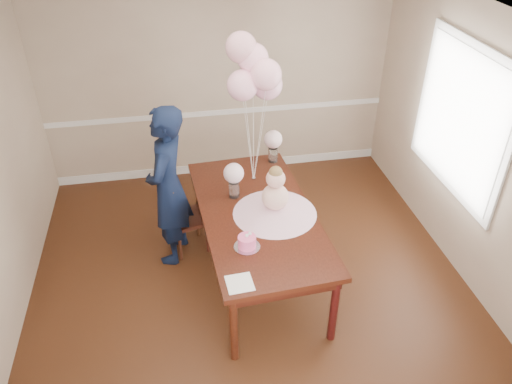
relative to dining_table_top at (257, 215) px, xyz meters
The scene contains 49 objects.
floor 0.85m from the dining_table_top, 109.50° to the right, with size 4.50×5.00×0.00m, color black.
ceiling 1.93m from the dining_table_top, 109.50° to the right, with size 4.50×5.00×0.02m, color silver.
wall_back 2.28m from the dining_table_top, 92.66° to the left, with size 4.50×0.02×2.70m, color tan.
wall_right 2.24m from the dining_table_top, ahead, with size 0.02×5.00×2.70m, color tan.
chair_rail_trim 2.21m from the dining_table_top, 92.67° to the left, with size 4.50×0.02×0.07m, color white.
baseboard_trim 2.32m from the dining_table_top, 92.67° to the left, with size 4.50×0.02×0.12m, color silver.
window_frame 2.27m from the dining_table_top, ahead, with size 0.02×1.66×1.56m, color white.
window_blinds 2.25m from the dining_table_top, ahead, with size 0.01×1.50×1.40m, color silver.
dining_table_top is the anchor object (origin of this frame).
table_apron 0.08m from the dining_table_top, ahead, with size 0.98×2.07×0.11m, color black.
table_leg_fl 1.18m from the dining_table_top, 111.05° to the right, with size 0.08×0.08×0.76m, color black.
table_leg_fr 1.18m from the dining_table_top, 61.98° to the right, with size 0.08×0.08×0.76m, color black.
table_leg_bl 1.18m from the dining_table_top, 118.02° to the left, with size 0.08×0.08×0.76m, color black.
table_leg_br 1.18m from the dining_table_top, 68.95° to the left, with size 0.08×0.08×0.76m, color black.
baby_skirt 0.19m from the dining_table_top, 14.95° to the right, with size 0.83×0.83×0.11m, color #E5A8C5.
baby_torso 0.28m from the dining_table_top, 14.95° to the right, with size 0.26×0.26×0.26m, color pink.
baby_head 0.46m from the dining_table_top, 14.95° to the right, with size 0.19×0.19×0.19m, color beige.
baby_hair 0.53m from the dining_table_top, 14.95° to the right, with size 0.13×0.13×0.13m, color brown.
cake_platter 0.54m from the dining_table_top, 110.48° to the right, with size 0.24×0.24×0.01m, color #B5B5B9.
birthday_cake 0.55m from the dining_table_top, 110.48° to the right, with size 0.16×0.16×0.11m, color #FF5095.
cake_flower_a 0.56m from the dining_table_top, 110.48° to the right, with size 0.03×0.03×0.03m, color white.
cake_flower_b 0.53m from the dining_table_top, 108.09° to the right, with size 0.03×0.03×0.03m, color silver.
rose_vase_near 0.38m from the dining_table_top, 120.05° to the left, with size 0.11×0.11×0.17m, color white.
roses_near 0.48m from the dining_table_top, 120.05° to the left, with size 0.21×0.21×0.21m, color beige.
rose_vase_far 1.02m from the dining_table_top, 69.40° to the left, with size 0.11×0.11×0.17m, color white.
roses_far 1.06m from the dining_table_top, 69.40° to the left, with size 0.21×0.21×0.21m, color #FED5DC.
napkin 1.00m from the dining_table_top, 108.90° to the right, with size 0.22×0.22×0.01m, color white.
balloon_weight 0.61m from the dining_table_top, 83.18° to the left, with size 0.04×0.04×0.02m, color silver.
balloon_a 1.27m from the dining_table_top, 93.48° to the left, with size 0.31×0.31×0.31m, color #FCB3D1.
balloon_b 1.36m from the dining_table_top, 71.68° to the left, with size 0.31×0.31×0.31m, color #FFB4CE.
balloon_c 1.52m from the dining_table_top, 83.02° to the left, with size 0.31×0.31×0.31m, color #FFB4D1.
balloon_d 1.62m from the dining_table_top, 91.77° to the left, with size 0.31×0.31×0.31m, color #E2A0B1.
balloon_e 1.30m from the dining_table_top, 71.84° to the left, with size 0.31×0.31×0.31m, color #EAA6C4.
balloon_ribbon_a 0.78m from the dining_table_top, 88.29° to the left, with size 0.00×0.00×0.92m, color silver.
balloon_ribbon_b 0.81m from the dining_table_top, 77.54° to the left, with size 0.00×0.00×1.03m, color white.
balloon_ribbon_c 0.90m from the dining_table_top, 83.10° to the left, with size 0.00×0.00×1.14m, color silver.
balloon_ribbon_d 0.94m from the dining_table_top, 87.87° to the left, with size 0.00×0.00×1.24m, color white.
balloon_ribbon_e 0.82m from the dining_table_top, 76.96° to the left, with size 0.00×0.00×0.86m, color white.
dining_chair_seat 0.97m from the dining_table_top, 139.61° to the left, with size 0.39×0.39×0.04m, color #35150E.
chair_leg_fl 1.06m from the dining_table_top, 154.34° to the left, with size 0.04×0.04×0.38m, color #36170E.
chair_leg_fr 0.90m from the dining_table_top, 135.92° to the left, with size 0.04×0.04×0.38m, color #3C1610.
chair_leg_bl 1.27m from the dining_table_top, 141.83° to the left, with size 0.04×0.04×0.38m, color #3D1A10.
chair_leg_br 1.13m from the dining_table_top, 126.19° to the left, with size 0.04×0.04×0.38m, color #34190E.
chair_back_post_l 0.90m from the dining_table_top, 155.09° to the left, with size 0.04×0.04×0.50m, color #38200F.
chair_back_post_r 1.14m from the dining_table_top, 142.56° to the left, with size 0.04×0.04×0.50m, color #3D2210.
chair_slat_low 1.03m from the dining_table_top, 148.09° to the left, with size 0.03×0.36×0.04m, color #3E1B11.
chair_slat_mid 1.01m from the dining_table_top, 148.09° to the left, with size 0.03×0.36×0.04m, color #3C1510.
chair_slat_top 1.01m from the dining_table_top, 148.09° to the left, with size 0.03×0.36×0.04m, color #3B1310.
woman 0.99m from the dining_table_top, 149.83° to the left, with size 0.65×0.44×1.80m, color black.
Camera 1 is at (-0.63, -3.62, 3.75)m, focal length 35.00 mm.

